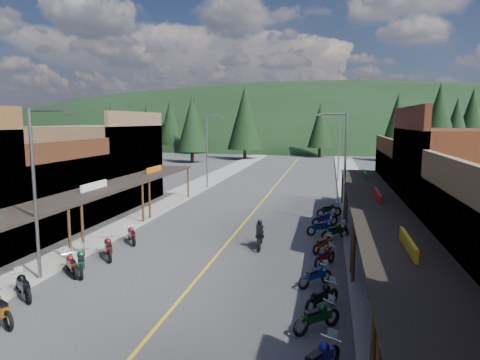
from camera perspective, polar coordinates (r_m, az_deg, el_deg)
The scene contains 42 objects.
ground at distance 24.76m, azimuth -2.77°, elevation -9.62°, with size 220.00×220.00×0.00m, color #38383A.
centerline at distance 43.89m, azimuth 3.82°, elevation -1.86°, with size 0.15×90.00×0.01m, color gold.
sidewalk_west at distance 45.88m, azimuth -7.00°, elevation -1.39°, with size 3.40×94.00×0.15m, color gray.
sidewalk_east at distance 43.55m, azimuth 15.24°, elevation -2.11°, with size 3.40×94.00×0.15m, color gray.
shop_west_2 at distance 31.87m, azimuth -26.66°, elevation -1.81°, with size 10.90×9.00×6.20m.
shop_west_3 at distance 39.64m, azimuth -18.17°, elevation 1.83°, with size 10.90×10.20×8.20m.
shop_east_2 at distance 26.04m, azimuth 29.10°, elevation -1.79°, with size 10.90×9.00×8.20m.
shop_east_3 at distance 35.35m, azimuth 24.40°, elevation -0.79°, with size 10.90×10.20×6.20m.
streetlight_0 at distance 21.44m, azimuth -25.45°, elevation -0.89°, with size 2.16×0.18×8.00m.
streetlight_1 at distance 46.76m, azimuth -4.27°, elevation 4.24°, with size 2.16×0.18×8.00m.
streetlight_2 at distance 30.99m, azimuth 13.57°, elevation 2.16°, with size 2.16×0.18×8.00m.
streetlight_3 at distance 52.93m, azimuth 12.90°, elevation 4.49°, with size 2.16×0.18×8.00m.
ridge_hill at distance 158.12m, azimuth 9.69°, elevation 5.13°, with size 310.00×140.00×60.00m, color black.
pine_0 at distance 96.50m, azimuth -16.76°, elevation 7.03°, with size 5.04×5.04×11.00m.
pine_1 at distance 97.56m, azimuth -6.12°, elevation 7.77°, with size 5.88×5.88×12.50m.
pine_2 at distance 82.40m, azimuth 0.65°, elevation 8.31°, with size 6.72×6.72×14.00m.
pine_3 at distance 88.86m, azimuth 10.64°, elevation 7.18°, with size 5.04×5.04×11.00m.
pine_4 at distance 83.70m, azimuth 20.26°, elevation 7.30°, with size 5.88×5.88×12.50m.
pine_5 at distance 98.88m, azimuth 28.54°, elevation 7.29°, with size 6.72×6.72×14.00m.
pine_7 at distance 105.88m, azimuth -9.27°, elevation 7.72°, with size 5.88×5.88×12.50m.
pine_8 at distance 68.80m, azimuth -12.25°, elevation 6.53°, with size 4.48×4.48×10.00m.
pine_9 at distance 70.19m, azimuth 26.87°, elevation 6.21°, with size 4.93×4.93×10.80m.
pine_10 at distance 76.68m, azimuth -6.45°, elevation 7.39°, with size 5.38×5.38×11.60m.
pine_11 at distance 62.42m, azimuth 25.00°, elevation 6.95°, with size 5.82×5.82×12.40m.
bike_west_4 at distance 20.64m, azimuth -26.93°, elevation -12.38°, with size 0.70×2.09×1.20m, color black, non-canonical shape.
bike_west_5 at distance 22.70m, azimuth -21.57°, elevation -10.32°, with size 0.66×1.98×1.13m, color maroon, non-canonical shape.
bike_west_6 at distance 22.62m, azimuth -20.41°, elevation -10.09°, with size 0.77×2.30×1.31m, color #0D4225, non-canonical shape.
bike_west_7 at distance 24.59m, azimuth -17.15°, elevation -8.52°, with size 0.75×2.26×1.29m, color #630E0D, non-canonical shape.
bike_west_8 at distance 27.14m, azimuth -14.26°, elevation -7.01°, with size 0.67×2.02×1.16m, color maroon, non-canonical shape.
bike_east_3 at distance 13.67m, azimuth 10.50°, elevation -22.33°, with size 0.71×2.12×1.21m, color navy, non-canonical shape.
bike_east_4 at distance 16.17m, azimuth 10.23°, elevation -17.37°, with size 0.69×2.06×1.18m, color #0C3E15, non-canonical shape.
bike_east_5 at distance 17.88m, azimuth 10.91°, elevation -14.86°, with size 0.68×2.03×1.16m, color black, non-canonical shape.
bike_east_6 at distance 20.10m, azimuth 10.01°, elevation -12.32°, with size 0.63×1.90×1.09m, color navy, non-canonical shape.
bike_east_7 at distance 22.85m, azimuth 11.25°, elevation -9.83°, with size 0.64×1.92×1.10m, color maroon, non-canonical shape.
bike_east_8 at distance 25.06m, azimuth 11.01°, elevation -8.27°, with size 0.62×1.86×1.06m, color #A2380B, non-canonical shape.
bike_east_9 at distance 27.76m, azimuth 12.58°, elevation -6.58°, with size 0.70×2.09×1.19m, color #0B3711, non-canonical shape.
bike_east_10 at distance 28.67m, azimuth 10.82°, elevation -6.09°, with size 0.68×2.04×1.16m, color navy, non-canonical shape.
bike_east_11 at distance 30.99m, azimuth 11.28°, elevation -4.99°, with size 0.71×2.14×1.22m, color navy, non-canonical shape.
bike_east_12 at distance 34.00m, azimuth 11.81°, elevation -3.83°, with size 0.73×2.20×1.25m, color #0C3F13, non-canonical shape.
rider_on_bike at distance 25.43m, azimuth 2.71°, elevation -7.51°, with size 0.95×2.33×1.73m.
pedestrian_east_a at distance 19.12m, azimuth 17.06°, elevation -12.09°, with size 0.64×0.42×1.76m, color #241F2F.
pedestrian_east_b at distance 35.76m, azimuth 15.62°, elevation -2.81°, with size 0.80×0.46×1.65m, color brown.
Camera 1 is at (5.99, -22.83, 7.47)m, focal length 32.00 mm.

